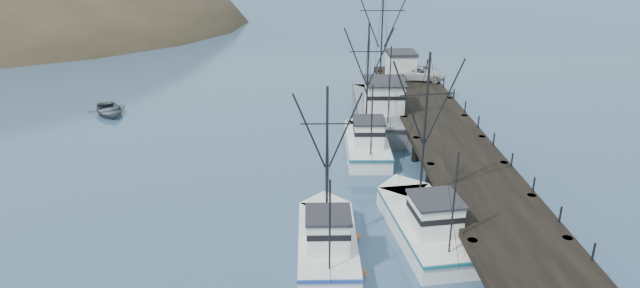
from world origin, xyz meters
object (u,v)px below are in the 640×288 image
object	(u,v)px
work_vessel	(381,109)
pier	(449,141)
trawler_near	(424,223)
trawler_far	(367,142)
pickup_truck	(421,73)
pier_shed	(401,64)
trawler_mid	(327,240)
motorboat	(109,114)

from	to	relation	value
work_vessel	pier	bearing A→B (deg)	-66.56
trawler_near	pier	bearing A→B (deg)	68.74
pier	trawler_far	bearing A→B (deg)	161.13
work_vessel	pickup_truck	size ratio (longest dim) A/B	3.03
work_vessel	pier_shed	world-z (taller)	work_vessel
pier	trawler_mid	size ratio (longest dim) A/B	4.37
trawler_far	motorboat	bearing A→B (deg)	156.35
pier_shed	trawler_mid	bearing A→B (deg)	-107.50
work_vessel	trawler_far	bearing A→B (deg)	-106.96
pier	trawler_near	world-z (taller)	trawler_near
trawler_mid	pickup_truck	distance (m)	31.25
motorboat	trawler_far	bearing A→B (deg)	-49.59
trawler_mid	work_vessel	distance (m)	22.88
trawler_mid	pickup_truck	size ratio (longest dim) A/B	1.94
work_vessel	pickup_truck	distance (m)	8.84
trawler_near	trawler_mid	xyz separation A→B (m)	(-5.99, -1.69, -0.00)
trawler_mid	pier_shed	xyz separation A→B (m)	(9.47, 30.04, 2.60)
pier	pickup_truck	xyz separation A→B (m)	(1.12, 16.31, 1.03)
trawler_far	pickup_truck	size ratio (longest dim) A/B	2.07
work_vessel	pier_shed	bearing A→B (deg)	68.19
pier_shed	pickup_truck	xyz separation A→B (m)	(1.93, -1.01, -0.70)
trawler_mid	work_vessel	bearing A→B (deg)	74.13
trawler_mid	pier_shed	bearing A→B (deg)	72.50
trawler_near	pier_shed	size ratio (longest dim) A/B	3.57
trawler_mid	pickup_truck	bearing A→B (deg)	68.56
trawler_near	trawler_mid	world-z (taller)	trawler_near
work_vessel	trawler_mid	bearing A→B (deg)	-105.87
pier	pickup_truck	bearing A→B (deg)	86.06
work_vessel	motorboat	bearing A→B (deg)	172.71
pier	motorboat	distance (m)	32.78
trawler_mid	motorboat	xyz separation A→B (m)	(-19.92, 25.35, -0.82)
work_vessel	pickup_truck	world-z (taller)	work_vessel
trawler_mid	motorboat	distance (m)	32.25
trawler_far	work_vessel	size ratio (longest dim) A/B	0.68
trawler_mid	pier_shed	size ratio (longest dim) A/B	3.15
trawler_near	pickup_truck	xyz separation A→B (m)	(5.42, 27.34, 1.90)
trawler_mid	work_vessel	world-z (taller)	work_vessel
pickup_truck	work_vessel	bearing A→B (deg)	155.92
pier	work_vessel	distance (m)	10.13
trawler_near	pickup_truck	world-z (taller)	trawler_near
trawler_near	work_vessel	bearing A→B (deg)	89.24
work_vessel	motorboat	size ratio (longest dim) A/B	3.10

